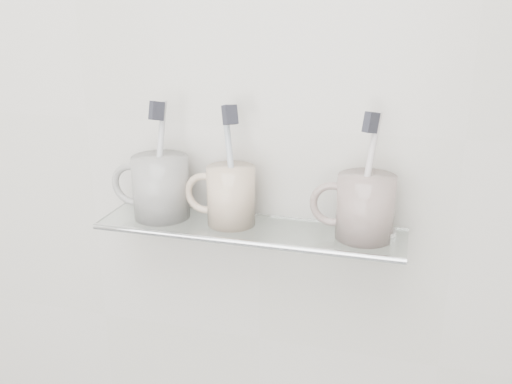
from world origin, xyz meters
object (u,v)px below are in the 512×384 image
(shelf_glass, at_px, (250,229))
(mug_center, at_px, (231,196))
(mug_right, at_px, (365,207))
(mug_left, at_px, (161,187))

(shelf_glass, height_order, mug_center, mug_center)
(shelf_glass, distance_m, mug_right, 0.19)
(shelf_glass, bearing_deg, mug_center, 171.18)
(mug_center, relative_size, mug_right, 0.97)
(mug_left, distance_m, mug_center, 0.12)
(shelf_glass, xyz_separation_m, mug_left, (-0.16, 0.00, 0.06))
(mug_center, bearing_deg, mug_left, -177.41)
(shelf_glass, relative_size, mug_center, 5.16)
(mug_left, height_order, mug_center, mug_left)
(mug_center, bearing_deg, mug_right, 2.59)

